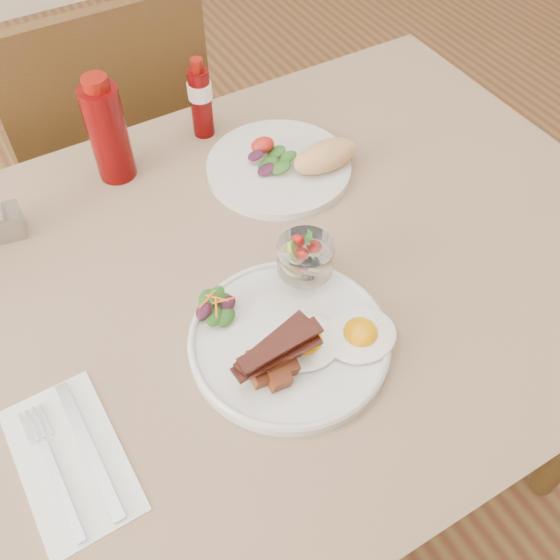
{
  "coord_description": "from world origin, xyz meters",
  "views": [
    {
      "loc": [
        -0.25,
        -0.54,
        1.48
      ],
      "look_at": [
        0.03,
        -0.07,
        0.82
      ],
      "focal_mm": 40.0,
      "sensor_mm": 36.0,
      "label": 1
    }
  ],
  "objects_px": {
    "fruit_cup": "(305,257)",
    "second_plate": "(290,163)",
    "ketchup_bottle": "(108,132)",
    "table": "(242,316)",
    "chair_far": "(114,155)",
    "main_plate": "(289,341)",
    "hot_sauce_bottle": "(201,99)"
  },
  "relations": [
    {
      "from": "ketchup_bottle",
      "to": "hot_sauce_bottle",
      "type": "xyz_separation_m",
      "value": [
        0.18,
        0.03,
        -0.02
      ]
    },
    {
      "from": "main_plate",
      "to": "second_plate",
      "type": "height_order",
      "value": "second_plate"
    },
    {
      "from": "main_plate",
      "to": "hot_sauce_bottle",
      "type": "xyz_separation_m",
      "value": [
        0.1,
        0.49,
        0.07
      ]
    },
    {
      "from": "chair_far",
      "to": "ketchup_bottle",
      "type": "xyz_separation_m",
      "value": [
        -0.07,
        -0.34,
        0.32
      ]
    },
    {
      "from": "chair_far",
      "to": "second_plate",
      "type": "relative_size",
      "value": 3.59
    },
    {
      "from": "fruit_cup",
      "to": "hot_sauce_bottle",
      "type": "distance_m",
      "value": 0.41
    },
    {
      "from": "fruit_cup",
      "to": "second_plate",
      "type": "distance_m",
      "value": 0.26
    },
    {
      "from": "chair_far",
      "to": "ketchup_bottle",
      "type": "relative_size",
      "value": 4.86
    },
    {
      "from": "table",
      "to": "hot_sauce_bottle",
      "type": "bearing_deg",
      "value": 72.31
    },
    {
      "from": "table",
      "to": "chair_far",
      "type": "xyz_separation_m",
      "value": [
        0.0,
        0.66,
        -0.14
      ]
    },
    {
      "from": "fruit_cup",
      "to": "second_plate",
      "type": "height_order",
      "value": "fruit_cup"
    },
    {
      "from": "chair_far",
      "to": "fruit_cup",
      "type": "xyz_separation_m",
      "value": [
        0.08,
        -0.72,
        0.29
      ]
    },
    {
      "from": "main_plate",
      "to": "second_plate",
      "type": "bearing_deg",
      "value": 59.14
    },
    {
      "from": "table",
      "to": "main_plate",
      "type": "distance_m",
      "value": 0.17
    },
    {
      "from": "second_plate",
      "to": "ketchup_bottle",
      "type": "xyz_separation_m",
      "value": [
        -0.26,
        0.15,
        0.07
      ]
    },
    {
      "from": "fruit_cup",
      "to": "second_plate",
      "type": "relative_size",
      "value": 0.32
    },
    {
      "from": "ketchup_bottle",
      "to": "main_plate",
      "type": "bearing_deg",
      "value": -80.55
    },
    {
      "from": "chair_far",
      "to": "fruit_cup",
      "type": "bearing_deg",
      "value": -83.51
    },
    {
      "from": "chair_far",
      "to": "second_plate",
      "type": "height_order",
      "value": "chair_far"
    },
    {
      "from": "second_plate",
      "to": "fruit_cup",
      "type": "bearing_deg",
      "value": -116.0
    },
    {
      "from": "table",
      "to": "second_plate",
      "type": "relative_size",
      "value": 5.13
    },
    {
      "from": "ketchup_bottle",
      "to": "hot_sauce_bottle",
      "type": "relative_size",
      "value": 1.26
    },
    {
      "from": "table",
      "to": "ketchup_bottle",
      "type": "height_order",
      "value": "ketchup_bottle"
    },
    {
      "from": "hot_sauce_bottle",
      "to": "main_plate",
      "type": "bearing_deg",
      "value": -102.12
    },
    {
      "from": "chair_far",
      "to": "second_plate",
      "type": "distance_m",
      "value": 0.58
    },
    {
      "from": "chair_far",
      "to": "hot_sauce_bottle",
      "type": "height_order",
      "value": "chair_far"
    },
    {
      "from": "second_plate",
      "to": "hot_sauce_bottle",
      "type": "height_order",
      "value": "hot_sauce_bottle"
    },
    {
      "from": "main_plate",
      "to": "fruit_cup",
      "type": "bearing_deg",
      "value": 47.53
    },
    {
      "from": "second_plate",
      "to": "chair_far",
      "type": "bearing_deg",
      "value": 111.97
    },
    {
      "from": "table",
      "to": "fruit_cup",
      "type": "relative_size",
      "value": 15.99
    },
    {
      "from": "fruit_cup",
      "to": "ketchup_bottle",
      "type": "height_order",
      "value": "ketchup_bottle"
    },
    {
      "from": "fruit_cup",
      "to": "ketchup_bottle",
      "type": "bearing_deg",
      "value": 111.64
    }
  ]
}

